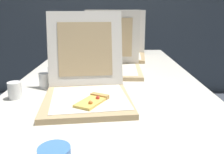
{
  "coord_description": "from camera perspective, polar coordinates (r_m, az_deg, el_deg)",
  "views": [
    {
      "loc": [
        0.02,
        -0.7,
        1.1
      ],
      "look_at": [
        0.02,
        0.41,
        0.79
      ],
      "focal_mm": 38.28,
      "sensor_mm": 36.0,
      "label": 1
    }
  ],
  "objects": [
    {
      "name": "cup_white_near_center",
      "position": [
        1.23,
        -15.82,
        -0.79
      ],
      "size": [
        0.06,
        0.06,
        0.07
      ],
      "primitive_type": "cylinder",
      "color": "white",
      "rests_on": "table"
    },
    {
      "name": "cup_white_mid",
      "position": [
        1.37,
        -13.95,
        1.03
      ],
      "size": [
        0.06,
        0.06,
        0.07
      ],
      "primitive_type": "cylinder",
      "color": "white",
      "rests_on": "table"
    },
    {
      "name": "pizza_box_front",
      "position": [
        1.02,
        -6.1,
        -2.61
      ],
      "size": [
        0.4,
        0.47,
        0.37
      ],
      "rotation": [
        0.0,
        0.0,
        0.12
      ],
      "color": "tan",
      "rests_on": "table"
    },
    {
      "name": "pizza_box_middle",
      "position": [
        1.49,
        -0.09,
        3.36
      ],
      "size": [
        0.36,
        0.37,
        0.38
      ],
      "rotation": [
        0.0,
        0.0,
        -0.02
      ],
      "color": "tan",
      "rests_on": "table"
    },
    {
      "name": "pizza_box_back",
      "position": [
        1.95,
        2.43,
        6.24
      ],
      "size": [
        0.4,
        0.44,
        0.37
      ],
      "rotation": [
        0.0,
        0.0,
        -0.12
      ],
      "color": "tan",
      "rests_on": "table"
    },
    {
      "name": "cup_white_near_left",
      "position": [
        1.12,
        -22.31,
        -2.98
      ],
      "size": [
        0.06,
        0.06,
        0.07
      ],
      "primitive_type": "cylinder",
      "color": "white",
      "rests_on": "table"
    },
    {
      "name": "table",
      "position": [
        1.34,
        -0.87,
        -2.53
      ],
      "size": [
        0.98,
        2.07,
        0.73
      ],
      "color": "silver",
      "rests_on": "ground"
    }
  ]
}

